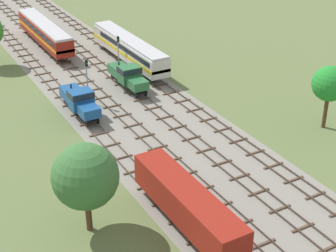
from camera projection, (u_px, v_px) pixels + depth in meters
ground_plane at (136, 111)px, 64.41m from camera, size 480.00×480.00×0.00m
ballast_bed at (136, 111)px, 64.41m from camera, size 16.74×176.00×0.01m
track_far_left at (85, 118)px, 62.34m from camera, size 2.40×126.00×0.29m
track_left at (117, 110)px, 64.19m from camera, size 2.40×126.00×0.29m
track_centre_left at (148, 103)px, 66.05m from camera, size 2.40×126.00×0.29m
track_centre at (177, 96)px, 67.90m from camera, size 2.40×126.00×0.29m
freight_boxcar_far_left_nearest at (187, 203)px, 43.09m from camera, size 2.87×14.00×3.60m
shunter_loco_far_left_near at (80, 100)px, 62.39m from camera, size 2.74×8.46×3.10m
shunter_loco_centre_left_mid at (128, 75)px, 69.48m from camera, size 2.74×8.46×3.10m
diesel_railcar_centre_midfar at (129, 48)px, 77.63m from camera, size 2.96×20.50×3.80m
diesel_railcar_left_far at (45, 32)px, 84.81m from camera, size 2.96×20.50×3.80m
signal_post_nearest at (118, 48)px, 75.81m from camera, size 0.28×0.47×4.99m
signal_post_near at (87, 76)px, 64.61m from camera, size 0.28×0.47×5.96m
lineside_tree_0 at (330, 84)px, 58.03m from camera, size 4.02×4.02×7.47m
lineside_tree_3 at (85, 177)px, 41.57m from camera, size 5.49×5.49×8.02m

